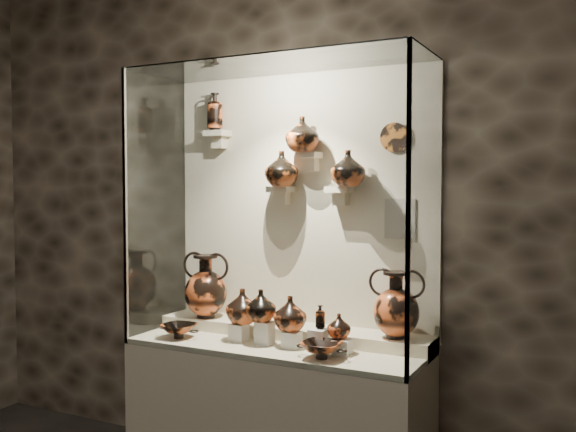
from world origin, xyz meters
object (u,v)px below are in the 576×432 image
at_px(amphora_left, 206,286).
at_px(ovoid_vase_c, 348,168).
at_px(kylix_right, 322,348).
at_px(jug_e, 339,326).
at_px(jug_b, 261,305).
at_px(ovoid_vase_a, 282,169).
at_px(lekythos_tall, 215,109).
at_px(ovoid_vase_b, 302,134).
at_px(lekythos_small, 320,315).
at_px(jug_a, 243,306).
at_px(kylix_left, 179,329).
at_px(jug_c, 290,313).
at_px(amphora_right, 396,305).

height_order(amphora_left, ovoid_vase_c, ovoid_vase_c).
relative_size(amphora_left, kylix_right, 1.48).
bearing_deg(jug_e, ovoid_vase_c, 84.01).
distance_m(jug_b, ovoid_vase_a, 0.81).
xyz_separation_m(lekythos_tall, ovoid_vase_b, (0.63, -0.04, -0.18)).
bearing_deg(lekythos_small, jug_a, -178.47).
bearing_deg(lekythos_tall, ovoid_vase_a, -24.10).
bearing_deg(ovoid_vase_c, jug_a, -145.52).
relative_size(lekythos_small, kylix_left, 0.57).
xyz_separation_m(amphora_left, kylix_left, (-0.00, -0.28, -0.22)).
height_order(lekythos_small, lekythos_tall, lekythos_tall).
distance_m(amphora_left, kylix_left, 0.35).
bearing_deg(jug_b, amphora_left, 159.35).
xyz_separation_m(kylix_left, kylix_right, (0.93, -0.03, 0.00)).
relative_size(jug_e, ovoid_vase_a, 0.63).
bearing_deg(kylix_left, ovoid_vase_c, 10.89).
xyz_separation_m(kylix_right, ovoid_vase_b, (-0.29, 0.37, 1.14)).
height_order(jug_a, ovoid_vase_a, ovoid_vase_a).
bearing_deg(kylix_right, kylix_left, 176.87).
xyz_separation_m(ovoid_vase_a, ovoid_vase_c, (0.42, 0.00, -0.00)).
bearing_deg(jug_b, kylix_right, -15.10).
bearing_deg(kylix_right, lekythos_small, 115.32).
xyz_separation_m(amphora_left, kylix_right, (0.93, -0.31, -0.21)).
height_order(jug_e, ovoid_vase_a, ovoid_vase_a).
bearing_deg(ovoid_vase_a, amphora_left, -158.94).
distance_m(jug_c, kylix_right, 0.32).
bearing_deg(ovoid_vase_b, jug_b, -140.82).
height_order(jug_a, kylix_right, jug_a).
xyz_separation_m(ovoid_vase_b, ovoid_vase_c, (0.29, 0.00, -0.20)).
relative_size(amphora_right, ovoid_vase_a, 1.74).
relative_size(jug_a, jug_c, 1.04).
distance_m(lekythos_tall, ovoid_vase_b, 0.66).
bearing_deg(amphora_left, ovoid_vase_b, 16.86).
bearing_deg(ovoid_vase_c, amphora_right, 3.07).
distance_m(lekythos_small, kylix_right, 0.21).
height_order(jug_c, ovoid_vase_a, ovoid_vase_a).
bearing_deg(jug_a, ovoid_vase_b, 56.05).
bearing_deg(jug_b, lekythos_tall, 149.34).
height_order(amphora_right, kylix_left, amphora_right).
relative_size(jug_b, ovoid_vase_a, 0.86).
xyz_separation_m(lekythos_small, ovoid_vase_c, (0.07, 0.23, 0.80)).
height_order(amphora_right, kylix_right, amphora_right).
xyz_separation_m(amphora_left, ovoid_vase_a, (0.50, 0.06, 0.72)).
bearing_deg(jug_a, kylix_left, -146.93).
height_order(amphora_left, ovoid_vase_b, ovoid_vase_b).
bearing_deg(ovoid_vase_a, lekythos_tall, -170.91).
xyz_separation_m(amphora_right, ovoid_vase_b, (-0.58, 0.05, 0.94)).
relative_size(jug_a, ovoid_vase_c, 0.99).
relative_size(jug_c, lekythos_small, 1.33).
bearing_deg(lekythos_small, ovoid_vase_c, 75.19).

